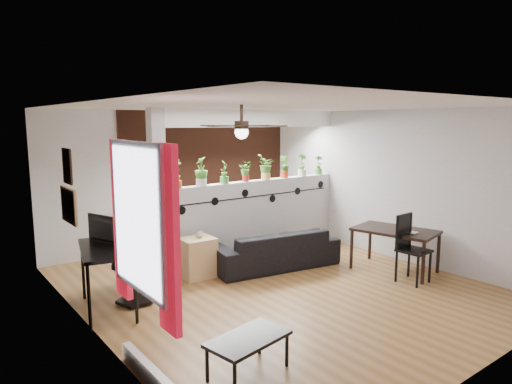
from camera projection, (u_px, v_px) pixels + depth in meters
name	position (u px, v px, depth m)	size (l,w,h in m)	color
room_shell	(275.00, 199.00, 6.52)	(6.30, 7.10, 2.90)	brown
partition_wall	(256.00, 217.00, 8.27)	(3.60, 0.18, 1.35)	#BCBCC1
ceiling_header	(256.00, 118.00, 8.00)	(3.60, 0.18, 0.30)	white
pier_column	(158.00, 193.00, 7.03)	(0.22, 0.20, 2.60)	#BCBCC1
brick_panel	(212.00, 176.00, 9.33)	(3.90, 0.05, 2.60)	brown
vine_decal	(259.00, 196.00, 8.14)	(3.31, 0.01, 0.30)	black
window_assembly	(139.00, 223.00, 4.01)	(0.09, 1.30, 1.55)	white
baseboard_heater	(147.00, 372.00, 4.24)	(0.08, 1.00, 0.18)	silver
corkboard	(69.00, 206.00, 5.71)	(0.03, 0.60, 0.45)	#A47D4F
framed_art	(67.00, 166.00, 5.59)	(0.03, 0.34, 0.44)	#8C7259
ceiling_fan	(242.00, 128.00, 5.65)	(1.19, 1.19, 0.43)	black
potted_plant_0	(176.00, 173.00, 7.18)	(0.26, 0.29, 0.45)	#D95419
potted_plant_1	(201.00, 170.00, 7.45)	(0.28, 0.31, 0.48)	white
potted_plant_2	(224.00, 170.00, 7.73)	(0.27, 0.27, 0.42)	#3E9034
potted_plant_3	(246.00, 171.00, 8.00)	(0.22, 0.22, 0.36)	#AF251C
potted_plant_4	(266.00, 166.00, 8.27)	(0.31, 0.30, 0.46)	gold
potted_plant_5	(285.00, 166.00, 8.54)	(0.24, 0.26, 0.41)	#EA431B
potted_plant_6	(302.00, 164.00, 8.81)	(0.25, 0.28, 0.44)	white
potted_plant_7	(319.00, 164.00, 9.09)	(0.23, 0.24, 0.38)	#3D7E2E
sofa	(274.00, 249.00, 7.56)	(2.02, 0.80, 0.59)	black
cube_shelf	(197.00, 257.00, 7.07)	(0.50, 0.45, 0.62)	tan
cup	(200.00, 235.00, 7.05)	(0.12, 0.12, 0.09)	gray
computer_desk	(106.00, 253.00, 5.73)	(0.86, 1.26, 0.84)	black
monitor	(102.00, 237.00, 5.82)	(0.06, 0.36, 0.20)	black
office_chair	(132.00, 270.00, 6.05)	(0.52, 0.52, 1.00)	black
dining_table	(395.00, 234.00, 7.31)	(1.03, 1.39, 0.68)	black
book	(408.00, 233.00, 7.01)	(0.16, 0.21, 0.02)	gray
folding_chair	(409.00, 242.00, 6.84)	(0.44, 0.44, 1.02)	black
coffee_table	(248.00, 341.00, 4.32)	(0.86, 0.57, 0.37)	black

